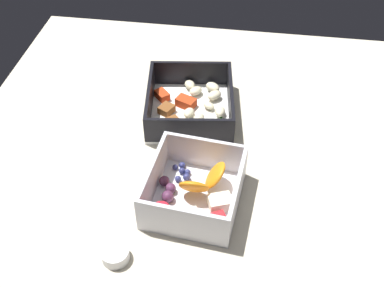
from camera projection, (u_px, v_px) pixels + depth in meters
The scene contains 4 objects.
table_surface at pixel (193, 154), 81.22cm from camera, with size 80.00×80.00×2.00cm, color beige.
pasta_container at pixel (190, 105), 86.39cm from camera, with size 18.87×17.33×5.56cm.
fruit_bowl at pixel (195, 192), 71.01cm from camera, with size 15.90×14.80×6.40cm.
paper_cup_liner at pixel (115, 255), 64.76cm from camera, with size 3.88×3.88×1.73cm, color white.
Camera 1 is at (-56.53, -8.14, 58.76)cm, focal length 44.46 mm.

